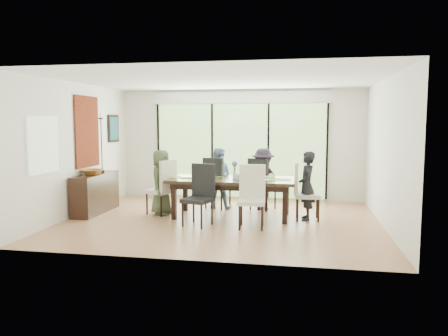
% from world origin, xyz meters
% --- Properties ---
extents(floor, '(6.00, 5.00, 0.01)m').
position_xyz_m(floor, '(0.00, 0.00, -0.01)').
color(floor, brown).
rests_on(floor, ground).
extents(ceiling, '(6.00, 5.00, 0.01)m').
position_xyz_m(ceiling, '(0.00, 0.00, 2.71)').
color(ceiling, white).
rests_on(ceiling, wall_back).
extents(wall_back, '(6.00, 0.02, 2.70)m').
position_xyz_m(wall_back, '(0.00, 2.51, 1.35)').
color(wall_back, silver).
rests_on(wall_back, floor).
extents(wall_front, '(6.00, 0.02, 2.70)m').
position_xyz_m(wall_front, '(0.00, -2.51, 1.35)').
color(wall_front, silver).
rests_on(wall_front, floor).
extents(wall_left, '(0.02, 5.00, 2.70)m').
position_xyz_m(wall_left, '(-3.01, 0.00, 1.35)').
color(wall_left, beige).
rests_on(wall_left, floor).
extents(wall_right, '(0.02, 5.00, 2.70)m').
position_xyz_m(wall_right, '(3.01, 0.00, 1.35)').
color(wall_right, white).
rests_on(wall_right, floor).
extents(glass_doors, '(4.20, 0.02, 2.30)m').
position_xyz_m(glass_doors, '(0.00, 2.47, 1.20)').
color(glass_doors, '#598C3F').
rests_on(glass_doors, wall_back).
extents(blinds_header, '(4.40, 0.06, 0.28)m').
position_xyz_m(blinds_header, '(0.00, 2.46, 2.50)').
color(blinds_header, white).
rests_on(blinds_header, wall_back).
extents(mullion_a, '(0.05, 0.04, 2.30)m').
position_xyz_m(mullion_a, '(-2.10, 2.46, 1.20)').
color(mullion_a, black).
rests_on(mullion_a, wall_back).
extents(mullion_b, '(0.05, 0.04, 2.30)m').
position_xyz_m(mullion_b, '(-0.70, 2.46, 1.20)').
color(mullion_b, black).
rests_on(mullion_b, wall_back).
extents(mullion_c, '(0.05, 0.04, 2.30)m').
position_xyz_m(mullion_c, '(0.70, 2.46, 1.20)').
color(mullion_c, black).
rests_on(mullion_c, wall_back).
extents(mullion_d, '(0.05, 0.04, 2.30)m').
position_xyz_m(mullion_d, '(2.10, 2.46, 1.20)').
color(mullion_d, black).
rests_on(mullion_d, wall_back).
extents(side_window, '(0.02, 0.90, 1.00)m').
position_xyz_m(side_window, '(-2.97, -1.20, 1.50)').
color(side_window, '#8CAD7F').
rests_on(side_window, wall_left).
extents(deck, '(6.00, 1.80, 0.10)m').
position_xyz_m(deck, '(0.00, 3.40, -0.05)').
color(deck, brown).
rests_on(deck, ground).
extents(rail_top, '(6.00, 0.08, 0.06)m').
position_xyz_m(rail_top, '(0.00, 4.20, 0.55)').
color(rail_top, brown).
rests_on(rail_top, deck).
extents(foliage_left, '(3.20, 3.20, 3.20)m').
position_xyz_m(foliage_left, '(-1.80, 5.20, 1.44)').
color(foliage_left, '#14380F').
rests_on(foliage_left, ground).
extents(foliage_mid, '(4.00, 4.00, 4.00)m').
position_xyz_m(foliage_mid, '(0.40, 5.80, 1.80)').
color(foliage_mid, '#14380F').
rests_on(foliage_mid, ground).
extents(foliage_right, '(2.80, 2.80, 2.80)m').
position_xyz_m(foliage_right, '(2.20, 5.00, 1.26)').
color(foliage_right, '#14380F').
rests_on(foliage_right, ground).
extents(foliage_far, '(3.60, 3.60, 3.60)m').
position_xyz_m(foliage_far, '(-0.60, 6.50, 1.62)').
color(foliage_far, '#14380F').
rests_on(foliage_far, ground).
extents(table_top, '(2.50, 1.14, 0.06)m').
position_xyz_m(table_top, '(0.14, 0.36, 0.75)').
color(table_top, black).
rests_on(table_top, floor).
extents(table_apron, '(2.29, 0.94, 0.10)m').
position_xyz_m(table_apron, '(0.14, 0.36, 0.66)').
color(table_apron, black).
rests_on(table_apron, floor).
extents(table_leg_fl, '(0.09, 0.09, 0.72)m').
position_xyz_m(table_leg_fl, '(-0.94, -0.07, 0.36)').
color(table_leg_fl, black).
rests_on(table_leg_fl, floor).
extents(table_leg_fr, '(0.09, 0.09, 0.72)m').
position_xyz_m(table_leg_fr, '(1.22, -0.07, 0.36)').
color(table_leg_fr, black).
rests_on(table_leg_fr, floor).
extents(table_leg_bl, '(0.09, 0.09, 0.72)m').
position_xyz_m(table_leg_bl, '(-0.94, 0.79, 0.36)').
color(table_leg_bl, black).
rests_on(table_leg_bl, floor).
extents(table_leg_br, '(0.09, 0.09, 0.72)m').
position_xyz_m(table_leg_br, '(1.22, 0.79, 0.36)').
color(table_leg_br, black).
rests_on(table_leg_br, floor).
extents(chair_left_end, '(0.63, 0.63, 1.14)m').
position_xyz_m(chair_left_end, '(-1.36, 0.36, 0.57)').
color(chair_left_end, silver).
rests_on(chair_left_end, floor).
extents(chair_right_end, '(0.50, 0.50, 1.14)m').
position_xyz_m(chair_right_end, '(1.64, 0.36, 0.57)').
color(chair_right_end, beige).
rests_on(chair_right_end, floor).
extents(chair_far_left, '(0.60, 0.60, 1.14)m').
position_xyz_m(chair_far_left, '(-0.31, 1.21, 0.57)').
color(chair_far_left, black).
rests_on(chair_far_left, floor).
extents(chair_far_right, '(0.63, 0.63, 1.14)m').
position_xyz_m(chair_far_right, '(0.69, 1.21, 0.57)').
color(chair_far_right, black).
rests_on(chair_far_right, floor).
extents(chair_near_left, '(0.59, 0.59, 1.14)m').
position_xyz_m(chair_near_left, '(-0.36, -0.51, 0.57)').
color(chair_near_left, black).
rests_on(chair_near_left, floor).
extents(chair_near_right, '(0.51, 0.51, 1.14)m').
position_xyz_m(chair_near_right, '(0.64, -0.51, 0.57)').
color(chair_near_right, white).
rests_on(chair_near_right, floor).
extents(person_left_end, '(0.43, 0.65, 1.34)m').
position_xyz_m(person_left_end, '(-1.34, 0.36, 0.67)').
color(person_left_end, '#415136').
rests_on(person_left_end, floor).
extents(person_right_end, '(0.44, 0.66, 1.34)m').
position_xyz_m(person_right_end, '(1.62, 0.36, 0.67)').
color(person_right_end, black).
rests_on(person_right_end, floor).
extents(person_far_left, '(0.64, 0.42, 1.34)m').
position_xyz_m(person_far_left, '(-0.31, 1.19, 0.67)').
color(person_far_left, '#7991AF').
rests_on(person_far_left, floor).
extents(person_far_right, '(0.64, 0.41, 1.34)m').
position_xyz_m(person_far_right, '(0.69, 1.19, 0.67)').
color(person_far_right, '#261C2B').
rests_on(person_far_right, floor).
extents(placemat_left, '(0.46, 0.33, 0.01)m').
position_xyz_m(placemat_left, '(-0.81, 0.36, 0.78)').
color(placemat_left, '#A3C747').
rests_on(placemat_left, table_top).
extents(placemat_right, '(0.46, 0.33, 0.01)m').
position_xyz_m(placemat_right, '(1.09, 0.36, 0.78)').
color(placemat_right, '#92C546').
rests_on(placemat_right, table_top).
extents(placemat_far_l, '(0.46, 0.33, 0.01)m').
position_xyz_m(placemat_far_l, '(-0.31, 0.76, 0.78)').
color(placemat_far_l, '#8BB440').
rests_on(placemat_far_l, table_top).
extents(placemat_far_r, '(0.46, 0.33, 0.01)m').
position_xyz_m(placemat_far_r, '(0.69, 0.76, 0.78)').
color(placemat_far_r, '#73A23A').
rests_on(placemat_far_r, table_top).
extents(placemat_paper, '(0.46, 0.33, 0.01)m').
position_xyz_m(placemat_paper, '(-0.41, 0.06, 0.78)').
color(placemat_paper, white).
rests_on(placemat_paper, table_top).
extents(tablet_far_l, '(0.27, 0.19, 0.01)m').
position_xyz_m(tablet_far_l, '(-0.21, 0.71, 0.79)').
color(tablet_far_l, black).
rests_on(tablet_far_l, table_top).
extents(tablet_far_r, '(0.25, 0.18, 0.01)m').
position_xyz_m(tablet_far_r, '(0.64, 0.71, 0.79)').
color(tablet_far_r, black).
rests_on(tablet_far_r, table_top).
extents(papers, '(0.31, 0.23, 0.00)m').
position_xyz_m(papers, '(0.84, 0.31, 0.78)').
color(papers, white).
rests_on(papers, table_top).
extents(platter_base, '(0.27, 0.27, 0.02)m').
position_xyz_m(platter_base, '(-0.41, 0.06, 0.80)').
color(platter_base, white).
rests_on(platter_base, table_top).
extents(platter_snacks, '(0.21, 0.21, 0.01)m').
position_xyz_m(platter_snacks, '(-0.41, 0.06, 0.82)').
color(platter_snacks, orange).
rests_on(platter_snacks, table_top).
extents(vase, '(0.08, 0.08, 0.12)m').
position_xyz_m(vase, '(0.19, 0.41, 0.84)').
color(vase, silver).
rests_on(vase, table_top).
extents(hyacinth_stems, '(0.04, 0.04, 0.17)m').
position_xyz_m(hyacinth_stems, '(0.19, 0.41, 0.97)').
color(hyacinth_stems, '#337226').
rests_on(hyacinth_stems, table_top).
extents(hyacinth_blooms, '(0.11, 0.11, 0.11)m').
position_xyz_m(hyacinth_blooms, '(0.19, 0.41, 1.07)').
color(hyacinth_blooms, '#5D54D3').
rests_on(hyacinth_blooms, table_top).
extents(laptop, '(0.38, 0.28, 0.03)m').
position_xyz_m(laptop, '(-0.71, 0.26, 0.79)').
color(laptop, silver).
rests_on(laptop, table_top).
extents(cup_a, '(0.18, 0.18, 0.10)m').
position_xyz_m(cup_a, '(-0.56, 0.51, 0.83)').
color(cup_a, white).
rests_on(cup_a, table_top).
extents(cup_b, '(0.15, 0.15, 0.10)m').
position_xyz_m(cup_b, '(0.29, 0.26, 0.83)').
color(cup_b, white).
rests_on(cup_b, table_top).
extents(cup_c, '(0.16, 0.16, 0.10)m').
position_xyz_m(cup_c, '(0.94, 0.46, 0.83)').
color(cup_c, white).
rests_on(cup_c, table_top).
extents(book, '(0.18, 0.24, 0.02)m').
position_xyz_m(book, '(0.39, 0.41, 0.79)').
color(book, white).
rests_on(book, table_top).
extents(sideboard, '(0.41, 1.46, 0.82)m').
position_xyz_m(sideboard, '(-2.76, 0.26, 0.41)').
color(sideboard, black).
rests_on(sideboard, floor).
extents(bowl, '(0.43, 0.43, 0.11)m').
position_xyz_m(bowl, '(-2.76, 0.16, 0.87)').
color(bowl, '#955420').
rests_on(bowl, sideboard).
extents(candlestick_base, '(0.09, 0.09, 0.04)m').
position_xyz_m(candlestick_base, '(-2.76, 0.61, 0.84)').
color(candlestick_base, black).
rests_on(candlestick_base, sideboard).
extents(candlestick_shaft, '(0.02, 0.02, 1.14)m').
position_xyz_m(candlestick_shaft, '(-2.76, 0.61, 1.42)').
color(candlestick_shaft, black).
rests_on(candlestick_shaft, sideboard).
extents(candlestick_pan, '(0.09, 0.09, 0.03)m').
position_xyz_m(candlestick_pan, '(-2.76, 0.61, 1.98)').
color(candlestick_pan, black).
rests_on(candlestick_pan, sideboard).
extents(candle, '(0.03, 0.03, 0.09)m').
position_xyz_m(candle, '(-2.76, 0.61, 2.04)').
color(candle, silver).
rests_on(candle, sideboard).
extents(tapestry, '(0.02, 1.00, 1.50)m').
position_xyz_m(tapestry, '(-2.97, 0.40, 1.70)').
color(tapestry, maroon).
rests_on(tapestry, wall_left).
extents(art_frame, '(0.03, 0.55, 0.65)m').
position_xyz_m(art_frame, '(-2.97, 1.70, 1.75)').
color(art_frame, black).
rests_on(art_frame, wall_left).
extents(art_canvas, '(0.01, 0.45, 0.55)m').
position_xyz_m(art_canvas, '(-2.95, 1.70, 1.75)').
color(art_canvas, '#17444C').
rests_on(art_canvas, wall_left).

